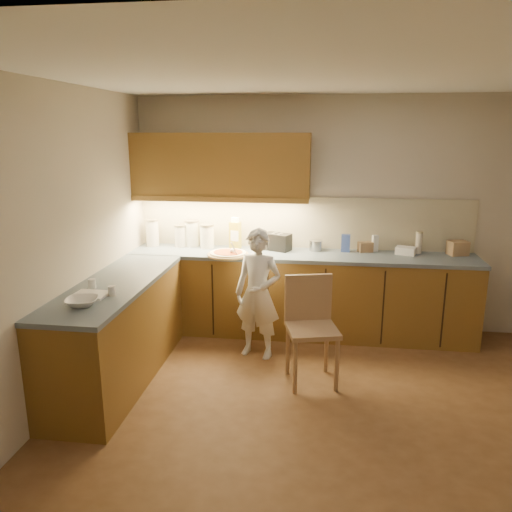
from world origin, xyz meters
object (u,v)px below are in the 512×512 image
wooden_chair (311,321)px  oil_jug (235,234)px  pizza_on_board (228,254)px  child (258,294)px  toaster (277,242)px

wooden_chair → oil_jug: bearing=112.1°
pizza_on_board → wooden_chair: 1.32m
pizza_on_board → wooden_chair: (0.92, -0.87, -0.38)m
child → wooden_chair: 0.69m
pizza_on_board → oil_jug: 0.38m
child → oil_jug: bearing=130.1°
pizza_on_board → child: size_ratio=0.34×
toaster → pizza_on_board: bearing=-123.9°
child → toaster: 0.86m
child → toaster: (0.12, 0.77, 0.36)m
child → oil_jug: size_ratio=3.68×
oil_jug → toaster: (0.48, -0.03, -0.07)m
pizza_on_board → wooden_chair: pizza_on_board is taller
child → toaster: bearing=96.8°
oil_jug → toaster: size_ratio=1.06×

